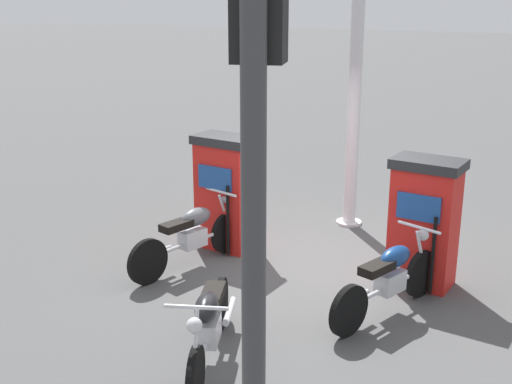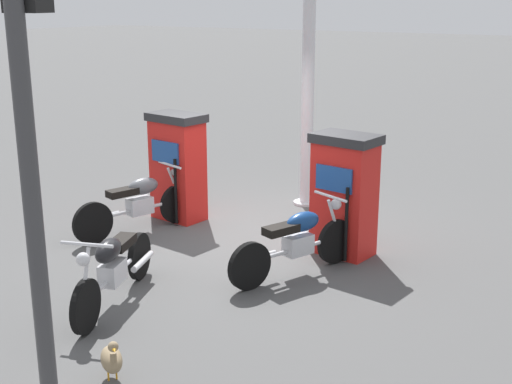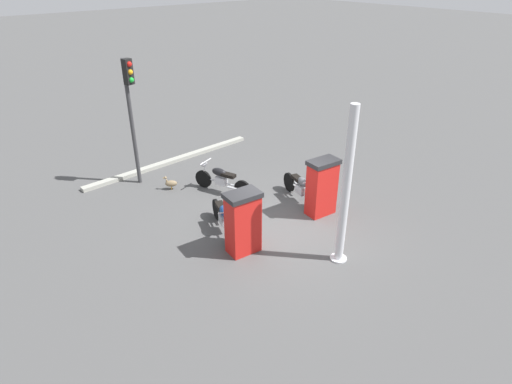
# 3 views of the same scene
# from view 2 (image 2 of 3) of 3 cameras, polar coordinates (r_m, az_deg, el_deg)

# --- Properties ---
(ground_plane) EXTENTS (120.00, 120.00, 0.00)m
(ground_plane) POSITION_cam_2_polar(r_m,az_deg,el_deg) (9.70, -0.79, -3.88)
(ground_plane) COLOR #4C4C4C
(fuel_pump_near) EXTENTS (0.64, 0.91, 1.63)m
(fuel_pump_near) POSITION_cam_2_polar(r_m,az_deg,el_deg) (10.42, -6.53, 2.16)
(fuel_pump_near) COLOR red
(fuel_pump_near) RESTS_ON ground
(fuel_pump_far) EXTENTS (0.66, 0.89, 1.61)m
(fuel_pump_far) POSITION_cam_2_polar(r_m,az_deg,el_deg) (8.97, 7.35, -0.17)
(fuel_pump_far) COLOR red
(fuel_pump_far) RESTS_ON ground
(motorcycle_near_pump) EXTENTS (1.94, 0.80, 0.94)m
(motorcycle_near_pump) POSITION_cam_2_polar(r_m,az_deg,el_deg) (9.96, -9.75, -0.85)
(motorcycle_near_pump) COLOR black
(motorcycle_near_pump) RESTS_ON ground
(motorcycle_far_pump) EXTENTS (1.85, 0.87, 0.93)m
(motorcycle_far_pump) POSITION_cam_2_polar(r_m,az_deg,el_deg) (8.32, 3.42, -4.08)
(motorcycle_far_pump) COLOR black
(motorcycle_far_pump) RESTS_ON ground
(motorcycle_extra) EXTENTS (1.91, 0.86, 0.92)m
(motorcycle_extra) POSITION_cam_2_polar(r_m,az_deg,el_deg) (7.68, -11.80, -6.13)
(motorcycle_extra) COLOR black
(motorcycle_extra) RESTS_ON ground
(wandering_duck) EXTENTS (0.36, 0.41, 0.45)m
(wandering_duck) POSITION_cam_2_polar(r_m,az_deg,el_deg) (6.32, -11.93, -13.41)
(wandering_duck) COLOR #847051
(wandering_duck) RESTS_ON ground
(roadside_traffic_light) EXTENTS (0.40, 0.29, 3.90)m
(roadside_traffic_light) POSITION_cam_2_polar(r_m,az_deg,el_deg) (4.53, -18.31, 7.28)
(roadside_traffic_light) COLOR #38383A
(roadside_traffic_light) RESTS_ON ground
(canopy_support_pole) EXTENTS (0.40, 0.40, 3.81)m
(canopy_support_pole) POSITION_cam_2_polar(r_m,az_deg,el_deg) (10.97, 4.33, 8.21)
(canopy_support_pole) COLOR silver
(canopy_support_pole) RESTS_ON ground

